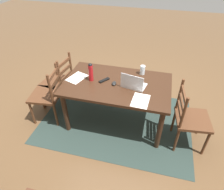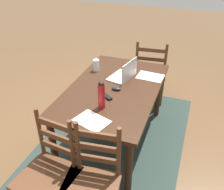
{
  "view_description": "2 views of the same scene",
  "coord_description": "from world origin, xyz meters",
  "views": [
    {
      "loc": [
        -0.51,
        2.31,
        2.35
      ],
      "look_at": [
        0.04,
        0.15,
        0.62
      ],
      "focal_mm": 32.05,
      "sensor_mm": 36.0,
      "label": 1
    },
    {
      "loc": [
        2.2,
        0.78,
        2.11
      ],
      "look_at": [
        0.02,
        -0.02,
        0.65
      ],
      "focal_mm": 40.54,
      "sensor_mm": 36.0,
      "label": 2
    }
  ],
  "objects": [
    {
      "name": "area_rug",
      "position": [
        0.0,
        0.0,
        0.0
      ],
      "size": [
        2.37,
        1.63,
        0.01
      ],
      "primitive_type": "cube",
      "color": "#283833",
      "rests_on": "ground"
    },
    {
      "name": "laptop",
      "position": [
        -0.24,
        0.05,
        0.79
      ],
      "size": [
        0.36,
        0.28,
        0.23
      ],
      "color": "silver",
      "rests_on": "dining_table"
    },
    {
      "name": "computer_mouse",
      "position": [
        0.03,
        0.04,
        0.75
      ],
      "size": [
        0.07,
        0.1,
        0.03
      ],
      "primitive_type": "ellipsoid",
      "rotation": [
        0.0,
        0.0,
        0.07
      ],
      "color": "black",
      "rests_on": "dining_table"
    },
    {
      "name": "tv_remote",
      "position": [
        0.19,
        -0.02,
        0.74
      ],
      "size": [
        0.14,
        0.16,
        0.02
      ],
      "primitive_type": "cube",
      "rotation": [
        0.0,
        0.0,
        2.51
      ],
      "color": "black",
      "rests_on": "dining_table"
    },
    {
      "name": "paper_stack_right",
      "position": [
        -0.38,
        0.31,
        0.73
      ],
      "size": [
        0.23,
        0.31,
        0.0
      ],
      "primitive_type": "cube",
      "rotation": [
        0.0,
        0.0,
        -0.06
      ],
      "color": "white",
      "rests_on": "dining_table"
    },
    {
      "name": "chair_right_far",
      "position": [
        1.05,
        0.18,
        0.46
      ],
      "size": [
        0.49,
        0.49,
        0.95
      ],
      "color": "#56331E",
      "rests_on": "ground"
    },
    {
      "name": "dining_table",
      "position": [
        0.0,
        0.0,
        0.64
      ],
      "size": [
        1.52,
        0.93,
        0.73
      ],
      "color": "#382114",
      "rests_on": "ground"
    },
    {
      "name": "ground_plane",
      "position": [
        0.0,
        0.0,
        0.0
      ],
      "size": [
        14.0,
        14.0,
        0.0
      ],
      "primitive_type": "plane",
      "color": "brown"
    },
    {
      "name": "drinking_glass",
      "position": [
        -0.32,
        -0.34,
        0.8
      ],
      "size": [
        0.08,
        0.08,
        0.14
      ],
      "primitive_type": "cylinder",
      "color": "silver",
      "rests_on": "dining_table"
    },
    {
      "name": "chair_right_near",
      "position": [
        1.05,
        -0.18,
        0.46
      ],
      "size": [
        0.49,
        0.49,
        0.95
      ],
      "color": "#56331E",
      "rests_on": "ground"
    },
    {
      "name": "water_bottle",
      "position": [
        0.38,
        0.01,
        0.88
      ],
      "size": [
        0.07,
        0.07,
        0.28
      ],
      "color": "red",
      "rests_on": "dining_table"
    },
    {
      "name": "paper_stack_left",
      "position": [
        0.61,
        0.01,
        0.73
      ],
      "size": [
        0.3,
        0.35,
        0.0
      ],
      "primitive_type": "cube",
      "rotation": [
        0.0,
        0.0,
        -0.33
      ],
      "color": "white",
      "rests_on": "dining_table"
    },
    {
      "name": "chair_left_far",
      "position": [
        -1.05,
        0.19,
        0.46
      ],
      "size": [
        0.48,
        0.48,
        0.95
      ],
      "color": "#56331E",
      "rests_on": "ground"
    }
  ]
}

